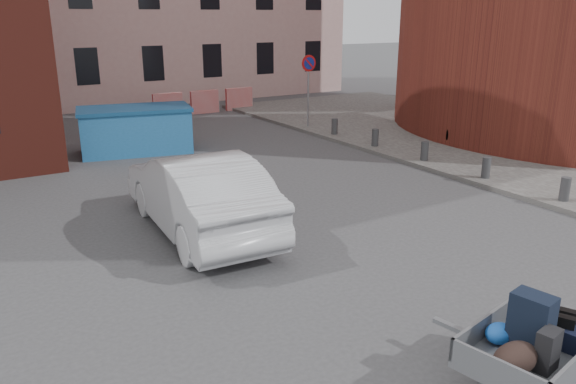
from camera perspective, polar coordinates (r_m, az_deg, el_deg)
ground at (r=10.72m, az=3.64°, el=-5.40°), size 120.00×120.00×0.00m
sidewalk at (r=20.24m, az=20.47°, el=4.74°), size 9.00×24.00×0.12m
no_parking_sign at (r=21.19m, az=2.11°, el=11.72°), size 0.60×0.09×2.65m
bollards at (r=16.82m, az=13.71°, el=4.08°), size 0.22×9.02×0.55m
barriers at (r=25.34m, az=-8.45°, el=9.06°), size 4.70×0.18×1.00m
trailer at (r=7.12m, az=23.39°, el=-14.11°), size 1.78×1.93×1.20m
dumpster at (r=18.38m, az=-15.22°, el=6.13°), size 3.71×2.45×1.43m
silver_car at (r=11.26m, az=-9.05°, el=-0.07°), size 2.00×4.99×1.61m
bicycle at (r=19.79m, az=16.88°, el=6.54°), size 2.10×1.39×1.05m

